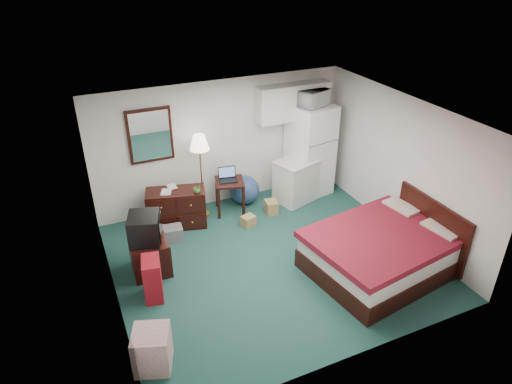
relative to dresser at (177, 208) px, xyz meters
name	(u,v)px	position (x,y,z in m)	size (l,w,h in m)	color
floor	(271,260)	(1.12, -1.71, -0.36)	(5.00, 4.50, 0.01)	#123B37
ceiling	(274,118)	(1.12, -1.71, 2.14)	(5.00, 4.50, 0.01)	silver
walls	(272,195)	(1.12, -1.71, 0.89)	(5.01, 4.51, 2.50)	silver
mirror	(150,135)	(-0.23, 0.51, 1.29)	(0.80, 0.06, 1.00)	white
upper_cabinets	(293,102)	(2.57, 0.37, 1.59)	(1.50, 0.35, 0.70)	silver
headboard	(431,228)	(3.58, -2.65, 0.19)	(0.06, 1.56, 1.00)	black
dresser	(177,208)	(0.00, 0.00, 0.00)	(1.06, 0.48, 0.73)	black
floor_lamp	(201,176)	(0.56, 0.16, 0.47)	(0.36, 0.36, 1.66)	gold
desk	(230,196)	(1.08, 0.05, -0.03)	(0.53, 0.53, 0.68)	black
exercise_ball	(245,190)	(1.47, 0.25, -0.07)	(0.59, 0.59, 0.59)	navy
kitchen_counter	(296,181)	(2.47, -0.06, 0.06)	(0.78, 0.59, 0.85)	silver
fridge	(310,150)	(2.90, 0.17, 0.59)	(0.78, 0.78, 1.90)	white
bed	(381,253)	(2.60, -2.65, -0.02)	(2.15, 1.67, 0.69)	#551529
tv_stand	(150,255)	(-0.76, -1.15, -0.07)	(0.58, 0.63, 0.58)	black
suitcase	(153,279)	(-0.87, -1.80, -0.03)	(0.26, 0.41, 0.67)	maroon
retail_box	(152,349)	(-1.16, -3.05, -0.09)	(0.44, 0.44, 0.55)	silver
file_bin	(172,234)	(-0.23, -0.45, -0.23)	(0.37, 0.28, 0.26)	slate
cardboard_box_a	(248,221)	(1.19, -0.57, -0.26)	(0.24, 0.20, 0.20)	olive
cardboard_box_b	(271,207)	(1.79, -0.34, -0.23)	(0.22, 0.26, 0.26)	olive
laptop	(228,175)	(1.06, 0.07, 0.43)	(0.34, 0.28, 0.23)	black
crt_tv	(145,228)	(-0.79, -1.13, 0.44)	(0.48, 0.52, 0.45)	black
microwave	(314,96)	(2.88, 0.12, 1.73)	(0.58, 0.32, 0.39)	white
book_a	(160,187)	(-0.25, 0.04, 0.49)	(0.18, 0.02, 0.25)	olive
book_b	(167,183)	(-0.10, 0.15, 0.47)	(0.16, 0.02, 0.22)	olive
mug	(197,190)	(0.34, -0.24, 0.43)	(0.13, 0.10, 0.13)	#4B7F39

